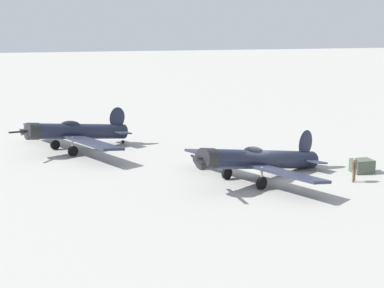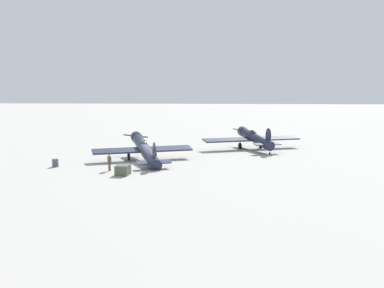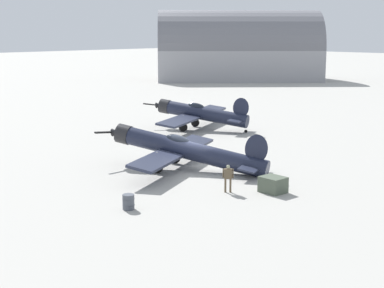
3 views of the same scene
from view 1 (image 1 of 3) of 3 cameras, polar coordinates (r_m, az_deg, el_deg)
name	(u,v)px [view 1 (image 1 of 3)]	position (r m, az deg, el deg)	size (l,w,h in m)	color
ground_plane	(263,179)	(36.19, 7.48, -3.64)	(400.00, 400.00, 0.00)	#A8A59E
airplane_foreground	(258,160)	(35.46, 6.98, -1.66)	(10.69, 10.88, 3.01)	#1E2338
airplane_mid_apron	(75,132)	(44.60, -12.21, 1.24)	(9.71, 13.12, 3.27)	#1E2338
ground_crew_mechanic	(354,167)	(36.47, 16.67, -2.32)	(0.50, 0.46, 1.63)	brown
equipment_crate	(362,166)	(39.08, 17.39, -2.22)	(1.45, 1.26, 0.92)	#4C5647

